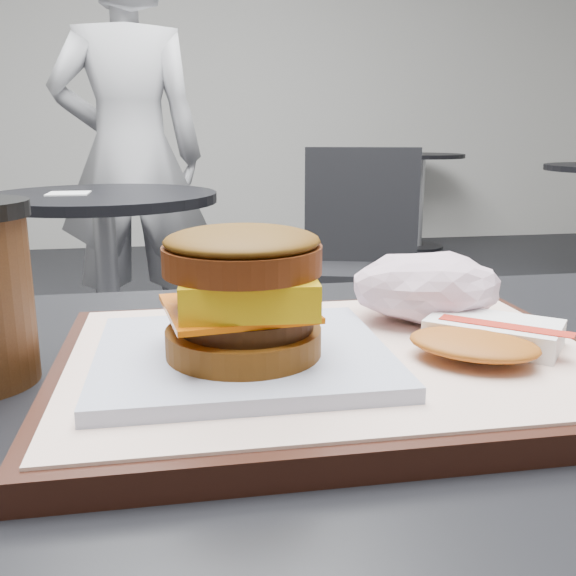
{
  "coord_description": "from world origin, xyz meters",
  "views": [
    {
      "loc": [
        -0.13,
        -0.39,
        0.94
      ],
      "look_at": [
        -0.05,
        0.03,
        0.83
      ],
      "focal_mm": 40.0,
      "sensor_mm": 36.0,
      "label": 1
    }
  ],
  "objects_px": {
    "hash_brown": "(485,337)",
    "crumpled_wrapper": "(427,287)",
    "breakfast_sandwich": "(243,308)",
    "neighbor_table": "(106,257)",
    "patron": "(130,156)",
    "neighbor_chair": "(327,254)",
    "serving_tray": "(333,365)"
  },
  "relations": [
    {
      "from": "patron",
      "to": "breakfast_sandwich",
      "type": "bearing_deg",
      "value": 91.64
    },
    {
      "from": "serving_tray",
      "to": "neighbor_chair",
      "type": "xyz_separation_m",
      "value": [
        0.42,
        1.77,
        -0.27
      ]
    },
    {
      "from": "breakfast_sandwich",
      "to": "neighbor_table",
      "type": "distance_m",
      "value": 1.69
    },
    {
      "from": "breakfast_sandwich",
      "to": "hash_brown",
      "type": "bearing_deg",
      "value": -0.33
    },
    {
      "from": "hash_brown",
      "to": "crumpled_wrapper",
      "type": "xyz_separation_m",
      "value": [
        -0.01,
        0.08,
        0.02
      ]
    },
    {
      "from": "hash_brown",
      "to": "serving_tray",
      "type": "bearing_deg",
      "value": 169.88
    },
    {
      "from": "serving_tray",
      "to": "neighbor_table",
      "type": "xyz_separation_m",
      "value": [
        -0.33,
        1.63,
        -0.23
      ]
    },
    {
      "from": "neighbor_chair",
      "to": "crumpled_wrapper",
      "type": "bearing_deg",
      "value": -100.76
    },
    {
      "from": "serving_tray",
      "to": "crumpled_wrapper",
      "type": "height_order",
      "value": "crumpled_wrapper"
    },
    {
      "from": "serving_tray",
      "to": "hash_brown",
      "type": "height_order",
      "value": "hash_brown"
    },
    {
      "from": "crumpled_wrapper",
      "to": "patron",
      "type": "height_order",
      "value": "patron"
    },
    {
      "from": "crumpled_wrapper",
      "to": "neighbor_table",
      "type": "distance_m",
      "value": 1.64
    },
    {
      "from": "breakfast_sandwich",
      "to": "crumpled_wrapper",
      "type": "height_order",
      "value": "breakfast_sandwich"
    },
    {
      "from": "crumpled_wrapper",
      "to": "patron",
      "type": "relative_size",
      "value": 0.07
    },
    {
      "from": "crumpled_wrapper",
      "to": "neighbor_chair",
      "type": "relative_size",
      "value": 0.14
    },
    {
      "from": "breakfast_sandwich",
      "to": "neighbor_chair",
      "type": "height_order",
      "value": "breakfast_sandwich"
    },
    {
      "from": "hash_brown",
      "to": "neighbor_table",
      "type": "xyz_separation_m",
      "value": [
        -0.43,
        1.65,
        -0.25
      ]
    },
    {
      "from": "crumpled_wrapper",
      "to": "neighbor_table",
      "type": "relative_size",
      "value": 0.16
    },
    {
      "from": "neighbor_table",
      "to": "patron",
      "type": "relative_size",
      "value": 0.45
    },
    {
      "from": "breakfast_sandwich",
      "to": "neighbor_table",
      "type": "relative_size",
      "value": 0.25
    },
    {
      "from": "breakfast_sandwich",
      "to": "hash_brown",
      "type": "distance_m",
      "value": 0.17
    },
    {
      "from": "crumpled_wrapper",
      "to": "neighbor_table",
      "type": "height_order",
      "value": "crumpled_wrapper"
    },
    {
      "from": "crumpled_wrapper",
      "to": "patron",
      "type": "bearing_deg",
      "value": 99.4
    },
    {
      "from": "breakfast_sandwich",
      "to": "neighbor_chair",
      "type": "bearing_deg",
      "value": 74.92
    },
    {
      "from": "crumpled_wrapper",
      "to": "neighbor_chair",
      "type": "distance_m",
      "value": 1.77
    },
    {
      "from": "breakfast_sandwich",
      "to": "patron",
      "type": "bearing_deg",
      "value": 95.29
    },
    {
      "from": "hash_brown",
      "to": "neighbor_chair",
      "type": "relative_size",
      "value": 0.15
    },
    {
      "from": "hash_brown",
      "to": "neighbor_chair",
      "type": "bearing_deg",
      "value": 80.05
    },
    {
      "from": "serving_tray",
      "to": "patron",
      "type": "relative_size",
      "value": 0.23
    },
    {
      "from": "hash_brown",
      "to": "crumpled_wrapper",
      "type": "height_order",
      "value": "crumpled_wrapper"
    },
    {
      "from": "hash_brown",
      "to": "crumpled_wrapper",
      "type": "relative_size",
      "value": 1.11
    },
    {
      "from": "serving_tray",
      "to": "breakfast_sandwich",
      "type": "bearing_deg",
      "value": -164.75
    }
  ]
}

